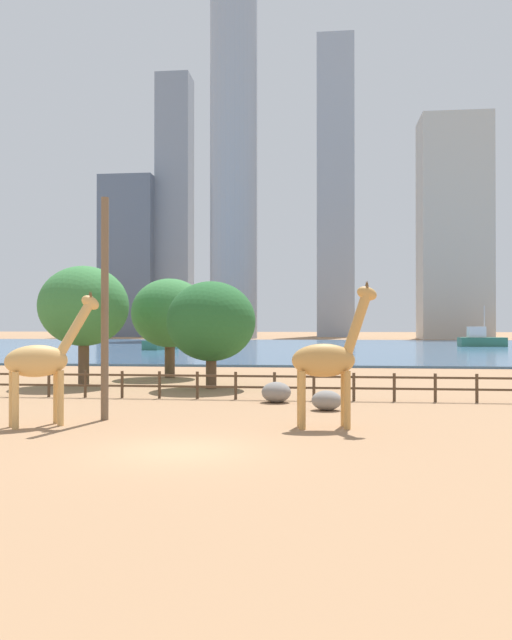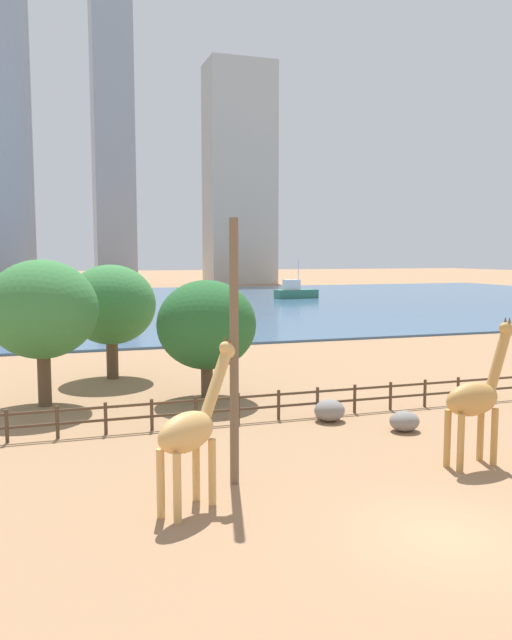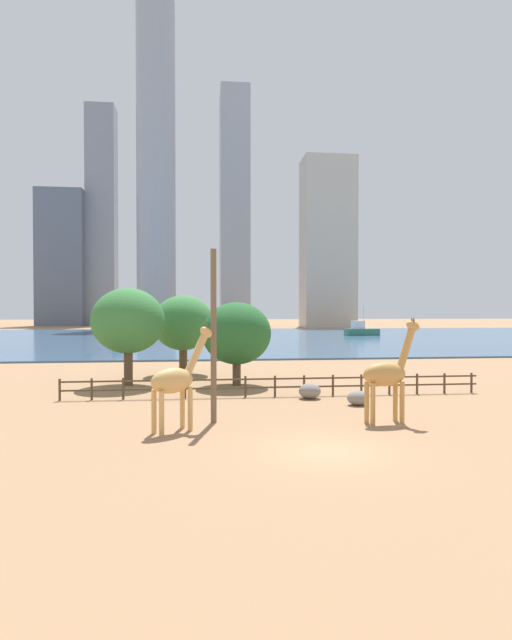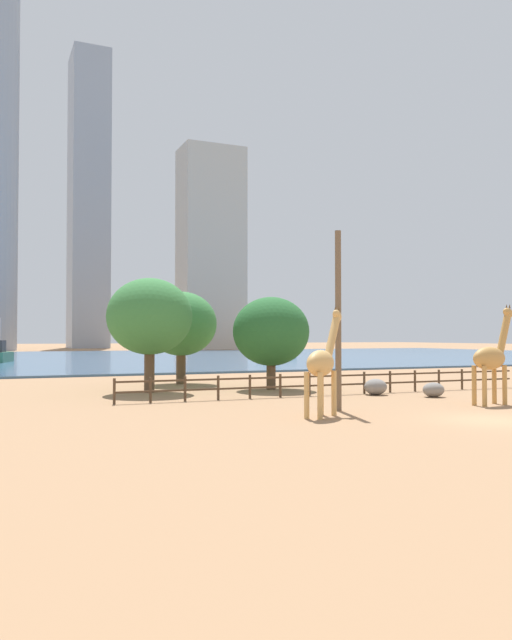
# 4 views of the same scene
# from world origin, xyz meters

# --- Properties ---
(ground_plane) EXTENTS (400.00, 400.00, 0.00)m
(ground_plane) POSITION_xyz_m (0.00, 80.00, 0.00)
(ground_plane) COLOR #9E7551
(harbor_water) EXTENTS (180.00, 86.00, 0.20)m
(harbor_water) POSITION_xyz_m (0.00, 77.00, 0.10)
(harbor_water) COLOR #3D6084
(harbor_water) RESTS_ON ground
(giraffe_tall) EXTENTS (3.05, 1.18, 5.04)m
(giraffe_tall) POSITION_xyz_m (4.14, 4.33, 2.33)
(giraffe_tall) COLOR #C18C47
(giraffe_tall) RESTS_ON ground
(giraffe_companion) EXTENTS (3.03, 2.51, 4.76)m
(giraffe_companion) POSITION_xyz_m (-5.78, 3.71, 2.27)
(giraffe_companion) COLOR tan
(giraffe_companion) RESTS_ON ground
(utility_pole) EXTENTS (0.28, 0.28, 8.26)m
(utility_pole) POSITION_xyz_m (-4.09, 5.24, 4.13)
(utility_pole) COLOR brown
(utility_pole) RESTS_ON ground
(boulder_near_fence) EXTENTS (1.24, 1.09, 0.82)m
(boulder_near_fence) POSITION_xyz_m (4.11, 8.70, 0.41)
(boulder_near_fence) COLOR gray
(boulder_near_fence) RESTS_ON ground
(boulder_by_pole) EXTENTS (1.33, 1.24, 0.93)m
(boulder_by_pole) POSITION_xyz_m (1.86, 11.05, 0.47)
(boulder_by_pole) COLOR gray
(boulder_by_pole) RESTS_ON ground
(enclosure_fence) EXTENTS (26.12, 0.14, 1.30)m
(enclosure_fence) POSITION_xyz_m (-0.06, 12.00, 0.75)
(enclosure_fence) COLOR #4C3826
(enclosure_fence) RESTS_ON ground
(tree_left_large) EXTENTS (5.10, 5.10, 6.60)m
(tree_left_large) POSITION_xyz_m (-6.17, 23.51, 4.28)
(tree_left_large) COLOR brown
(tree_left_large) RESTS_ON ground
(tree_center_broad) EXTENTS (4.91, 4.91, 5.93)m
(tree_center_broad) POSITION_xyz_m (-2.17, 16.81, 3.70)
(tree_center_broad) COLOR brown
(tree_center_broad) RESTS_ON ground
(tree_right_tall) EXTENTS (5.17, 5.17, 6.94)m
(tree_right_tall) POSITION_xyz_m (-9.84, 17.75, 4.59)
(tree_right_tall) COLOR brown
(tree_right_tall) RESTS_ON ground
(boat_sailboat) EXTENTS (7.00, 2.87, 6.18)m
(boat_sailboat) POSITION_xyz_m (27.89, 80.59, 1.23)
(boat_sailboat) COLOR #337259
(boat_sailboat) RESTS_ON harbor_water
(skyline_tower_needle) EXTENTS (10.56, 15.15, 86.20)m
(skyline_tower_needle) POSITION_xyz_m (7.66, 166.45, 43.10)
(skyline_tower_needle) COLOR #939EAD
(skyline_tower_needle) RESTS_ON ground
(skyline_block_central) EXTENTS (12.06, 12.06, 100.91)m
(skyline_block_central) POSITION_xyz_m (-18.57, 140.17, 50.46)
(skyline_block_central) COLOR #939EAD
(skyline_block_central) RESTS_ON ground
(skyline_tower_glass) EXTENTS (16.51, 11.66, 53.89)m
(skyline_tower_glass) POSITION_xyz_m (35.81, 138.46, 26.95)
(skyline_tower_glass) COLOR #B7B2A8
(skyline_tower_glass) RESTS_ON ground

